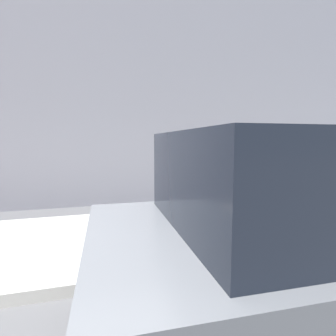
% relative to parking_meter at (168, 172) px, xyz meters
% --- Properties ---
extents(sidewalk, '(24.00, 2.80, 0.15)m').
position_rel_parking_meter_xyz_m(sidewalk, '(-0.48, 0.99, -1.20)').
color(sidewalk, '#ADAAA3').
rests_on(sidewalk, ground_plane).
extents(building_facade, '(24.00, 0.30, 6.56)m').
position_rel_parking_meter_xyz_m(building_facade, '(-0.48, 3.86, 2.00)').
color(building_facade, gray).
rests_on(building_facade, ground_plane).
extents(parking_meter, '(0.19, 0.14, 1.57)m').
position_rel_parking_meter_xyz_m(parking_meter, '(0.00, 0.00, 0.00)').
color(parking_meter, gray).
rests_on(parking_meter, sidewalk).
extents(fire_hydrant, '(0.25, 0.25, 0.75)m').
position_rel_parking_meter_xyz_m(fire_hydrant, '(2.63, 0.11, -0.76)').
color(fire_hydrant, gold).
rests_on(fire_hydrant, sidewalk).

